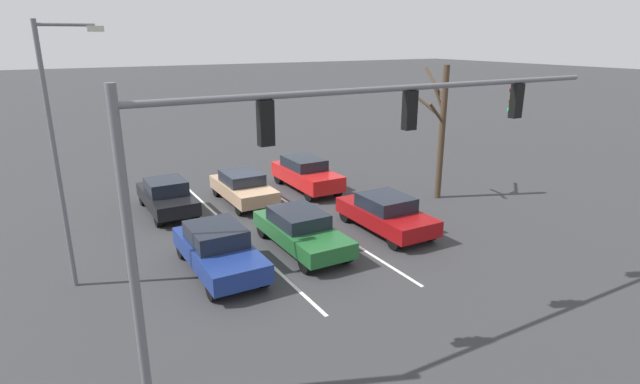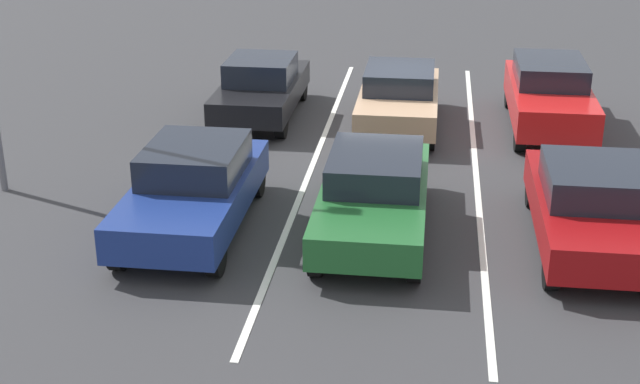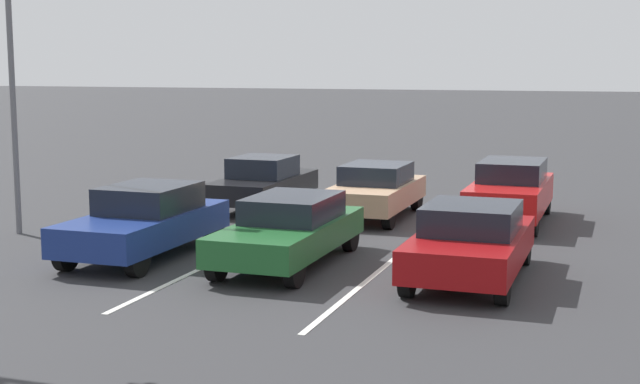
{
  "view_description": "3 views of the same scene",
  "coord_description": "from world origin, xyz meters",
  "px_view_note": "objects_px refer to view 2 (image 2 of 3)",
  "views": [
    {
      "loc": [
        7.91,
        20.55,
        7.39
      ],
      "look_at": [
        -0.75,
        5.37,
        1.95
      ],
      "focal_mm": 28.0,
      "sensor_mm": 36.0,
      "label": 1
    },
    {
      "loc": [
        -0.76,
        20.06,
        6.67
      ],
      "look_at": [
        0.96,
        6.98,
        1.26
      ],
      "focal_mm": 50.0,
      "sensor_mm": 36.0,
      "label": 2
    },
    {
      "loc": [
        -6.27,
        22.34,
        4.07
      ],
      "look_at": [
        -0.62,
        6.02,
        1.6
      ],
      "focal_mm": 50.0,
      "sensor_mm": 36.0,
      "label": 3
    }
  ],
  "objects_px": {
    "car_darkgreen_midlane_front": "(374,192)",
    "car_navy_rightlane_front": "(194,187)",
    "car_maroon_leftlane_front": "(594,205)",
    "car_red_leftlane_second": "(549,94)",
    "car_tan_midlane_second": "(399,96)",
    "car_black_rightlane_second": "(261,87)"
  },
  "relations": [
    {
      "from": "car_maroon_leftlane_front",
      "to": "car_navy_rightlane_front",
      "type": "bearing_deg",
      "value": 1.38
    },
    {
      "from": "car_maroon_leftlane_front",
      "to": "car_tan_midlane_second",
      "type": "bearing_deg",
      "value": -59.76
    },
    {
      "from": "car_black_rightlane_second",
      "to": "car_tan_midlane_second",
      "type": "bearing_deg",
      "value": 174.05
    },
    {
      "from": "car_black_rightlane_second",
      "to": "car_darkgreen_midlane_front",
      "type": "bearing_deg",
      "value": 116.98
    },
    {
      "from": "car_navy_rightlane_front",
      "to": "car_tan_midlane_second",
      "type": "height_order",
      "value": "car_navy_rightlane_front"
    },
    {
      "from": "car_red_leftlane_second",
      "to": "car_tan_midlane_second",
      "type": "bearing_deg",
      "value": 6.0
    },
    {
      "from": "car_darkgreen_midlane_front",
      "to": "car_red_leftlane_second",
      "type": "distance_m",
      "value": 7.4
    },
    {
      "from": "car_navy_rightlane_front",
      "to": "car_red_leftlane_second",
      "type": "bearing_deg",
      "value": -135.57
    },
    {
      "from": "car_black_rightlane_second",
      "to": "car_tan_midlane_second",
      "type": "relative_size",
      "value": 1.02
    },
    {
      "from": "car_maroon_leftlane_front",
      "to": "car_red_leftlane_second",
      "type": "relative_size",
      "value": 0.96
    },
    {
      "from": "car_maroon_leftlane_front",
      "to": "car_black_rightlane_second",
      "type": "bearing_deg",
      "value": -43.0
    },
    {
      "from": "car_navy_rightlane_front",
      "to": "car_red_leftlane_second",
      "type": "distance_m",
      "value": 9.58
    },
    {
      "from": "car_navy_rightlane_front",
      "to": "car_maroon_leftlane_front",
      "type": "bearing_deg",
      "value": -178.62
    },
    {
      "from": "car_darkgreen_midlane_front",
      "to": "car_navy_rightlane_front",
      "type": "height_order",
      "value": "car_navy_rightlane_front"
    },
    {
      "from": "car_navy_rightlane_front",
      "to": "car_maroon_leftlane_front",
      "type": "relative_size",
      "value": 1.02
    },
    {
      "from": "car_navy_rightlane_front",
      "to": "car_black_rightlane_second",
      "type": "relative_size",
      "value": 1.04
    },
    {
      "from": "car_black_rightlane_second",
      "to": "car_tan_midlane_second",
      "type": "distance_m",
      "value": 3.42
    },
    {
      "from": "car_red_leftlane_second",
      "to": "car_black_rightlane_second",
      "type": "height_order",
      "value": "car_red_leftlane_second"
    },
    {
      "from": "car_navy_rightlane_front",
      "to": "car_black_rightlane_second",
      "type": "bearing_deg",
      "value": -89.31
    },
    {
      "from": "car_navy_rightlane_front",
      "to": "car_black_rightlane_second",
      "type": "distance_m",
      "value": 6.69
    },
    {
      "from": "car_navy_rightlane_front",
      "to": "car_maroon_leftlane_front",
      "type": "height_order",
      "value": "car_navy_rightlane_front"
    },
    {
      "from": "car_darkgreen_midlane_front",
      "to": "car_navy_rightlane_front",
      "type": "xyz_separation_m",
      "value": [
        3.18,
        0.28,
        0.04
      ]
    }
  ]
}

